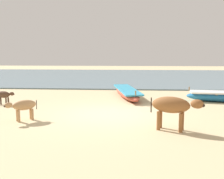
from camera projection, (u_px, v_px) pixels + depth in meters
name	position (u px, v px, depth m)	size (l,w,h in m)	color
ground	(111.00, 114.00, 9.80)	(80.00, 80.00, 0.00)	#CCB789
sea_water	(123.00, 76.00, 26.20)	(60.00, 20.00, 0.08)	slate
fishing_boat_0	(220.00, 96.00, 12.37)	(3.19, 1.33, 0.67)	#1E669E
fishing_boat_4	(127.00, 92.00, 13.72)	(1.77, 4.80, 0.63)	#B74733
cow_adult_brown	(173.00, 106.00, 7.64)	(1.51, 0.81, 1.01)	brown
calf_near_dark	(4.00, 95.00, 11.49)	(0.95, 0.42, 0.62)	#4C3323
calf_far_tan	(23.00, 106.00, 8.75)	(0.94, 0.87, 0.71)	tan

